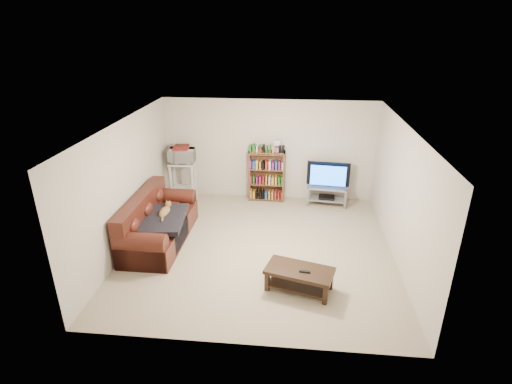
# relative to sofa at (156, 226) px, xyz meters

# --- Properties ---
(floor) EXTENTS (5.00, 5.00, 0.00)m
(floor) POSITION_rel_sofa_xyz_m (2.05, -0.10, -0.33)
(floor) COLOR #BBAA8B
(floor) RESTS_ON ground
(ceiling) EXTENTS (5.00, 5.00, 0.00)m
(ceiling) POSITION_rel_sofa_xyz_m (2.05, -0.10, 2.07)
(ceiling) COLOR white
(ceiling) RESTS_ON ground
(wall_back) EXTENTS (5.00, 0.00, 5.00)m
(wall_back) POSITION_rel_sofa_xyz_m (2.05, 2.40, 0.87)
(wall_back) COLOR silver
(wall_back) RESTS_ON ground
(wall_front) EXTENTS (5.00, 0.00, 5.00)m
(wall_front) POSITION_rel_sofa_xyz_m (2.05, -2.60, 0.87)
(wall_front) COLOR silver
(wall_front) RESTS_ON ground
(wall_left) EXTENTS (0.00, 5.00, 5.00)m
(wall_left) POSITION_rel_sofa_xyz_m (-0.45, -0.10, 0.87)
(wall_left) COLOR silver
(wall_left) RESTS_ON ground
(wall_right) EXTENTS (0.00, 5.00, 5.00)m
(wall_right) POSITION_rel_sofa_xyz_m (4.55, -0.10, 0.87)
(wall_right) COLOR silver
(wall_right) RESTS_ON ground
(sofa) EXTENTS (0.97, 2.22, 0.94)m
(sofa) POSITION_rel_sofa_xyz_m (0.00, 0.00, 0.00)
(sofa) COLOR #441911
(sofa) RESTS_ON floor
(blanket) EXTENTS (0.94, 1.17, 0.19)m
(blanket) POSITION_rel_sofa_xyz_m (0.19, -0.15, 0.22)
(blanket) COLOR black
(blanket) RESTS_ON sofa
(cat) EXTENTS (0.24, 0.60, 0.18)m
(cat) POSITION_rel_sofa_xyz_m (0.19, 0.05, 0.28)
(cat) COLOR olive
(cat) RESTS_ON sofa
(coffee_table) EXTENTS (1.17, 0.80, 0.39)m
(coffee_table) POSITION_rel_sofa_xyz_m (2.80, -1.31, -0.06)
(coffee_table) COLOR black
(coffee_table) RESTS_ON floor
(remote) EXTENTS (0.18, 0.07, 0.02)m
(remote) POSITION_rel_sofa_xyz_m (2.88, -1.38, 0.07)
(remote) COLOR black
(remote) RESTS_ON coffee_table
(tv_stand) EXTENTS (0.95, 0.50, 0.46)m
(tv_stand) POSITION_rel_sofa_xyz_m (3.45, 2.05, -0.02)
(tv_stand) COLOR #999EA3
(tv_stand) RESTS_ON floor
(television) EXTENTS (1.00, 0.23, 0.57)m
(television) POSITION_rel_sofa_xyz_m (3.45, 2.05, 0.41)
(television) COLOR black
(television) RESTS_ON tv_stand
(dvd_player) EXTENTS (0.39, 0.29, 0.06)m
(dvd_player) POSITION_rel_sofa_xyz_m (3.45, 2.05, -0.14)
(dvd_player) COLOR black
(dvd_player) RESTS_ON tv_stand
(bookshelf) EXTENTS (0.86, 0.28, 1.23)m
(bookshelf) POSITION_rel_sofa_xyz_m (2.02, 2.19, 0.31)
(bookshelf) COLOR brown
(bookshelf) RESTS_ON floor
(shelf_clutter) EXTENTS (0.63, 0.19, 0.28)m
(shelf_clutter) POSITION_rel_sofa_xyz_m (2.11, 2.21, 1.01)
(shelf_clutter) COLOR silver
(shelf_clutter) RESTS_ON bookshelf
(microwave_stand) EXTENTS (0.62, 0.46, 0.95)m
(microwave_stand) POSITION_rel_sofa_xyz_m (0.02, 2.02, 0.28)
(microwave_stand) COLOR silver
(microwave_stand) RESTS_ON floor
(microwave) EXTENTS (0.61, 0.43, 0.33)m
(microwave) POSITION_rel_sofa_xyz_m (0.02, 2.02, 0.79)
(microwave) COLOR silver
(microwave) RESTS_ON microwave_stand
(game_boxes) EXTENTS (0.36, 0.32, 0.05)m
(game_boxes) POSITION_rel_sofa_xyz_m (0.02, 2.02, 0.97)
(game_boxes) COLOR maroon
(game_boxes) RESTS_ON microwave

